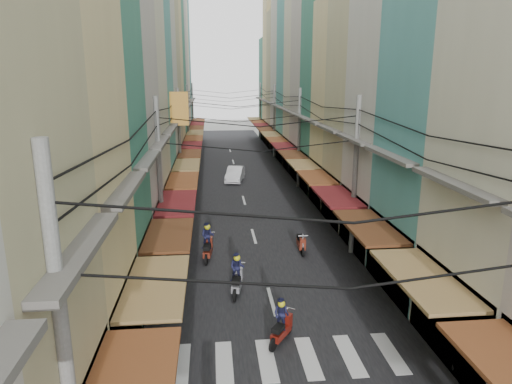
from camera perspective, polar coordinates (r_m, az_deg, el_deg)
ground at (r=21.25m, az=1.26°, el=-11.05°), size 160.00×160.00×0.00m
road at (r=40.18m, az=-2.15°, el=1.20°), size 10.00×80.00×0.02m
sidewalk_left at (r=40.32m, az=-11.41°, el=1.00°), size 3.00×80.00×0.06m
sidewalk_right at (r=41.07m, az=6.94°, el=1.42°), size 3.00×80.00×0.06m
crosswalk at (r=16.07m, az=3.99°, el=-20.08°), size 7.55×2.40×0.01m
building_row_left at (r=36.07m, az=-15.05°, el=14.90°), size 7.80×67.67×23.70m
building_row_right at (r=36.97m, az=10.82°, el=14.53°), size 7.80×68.98×22.59m
utility_poles at (r=34.25m, az=-1.73°, el=10.08°), size 10.20×66.13×8.20m
white_car at (r=40.73m, az=-2.62°, el=1.36°), size 4.76×2.57×1.59m
bicycle at (r=22.06m, az=21.90°, el=-11.15°), size 1.52×1.06×0.98m
moving_scooters at (r=20.94m, az=-1.63°, el=-9.78°), size 5.38×10.16×1.95m
parked_scooters at (r=19.90m, az=15.78°, el=-11.96°), size 13.31×12.48×0.99m
pedestrians at (r=21.75m, az=-9.16°, el=-7.78°), size 10.91×21.02×2.07m
market_umbrella at (r=17.11m, az=26.61°, el=-10.43°), size 2.55×2.55×2.69m
traffic_sign at (r=18.79m, az=19.38°, el=-7.38°), size 0.10×0.71×3.26m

